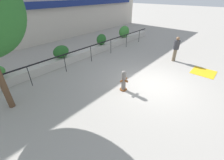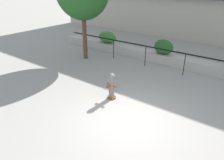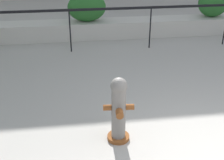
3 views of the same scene
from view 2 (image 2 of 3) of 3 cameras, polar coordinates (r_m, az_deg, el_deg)
name	(u,v)px [view 2 (image 2 of 3)]	position (r m, az deg, el deg)	size (l,w,h in m)	color
ground_plane	(129,123)	(7.46, 4.47, -11.02)	(120.00, 120.00, 0.00)	#9E9991
planter_wall_low	(191,64)	(12.30, 19.90, 3.87)	(18.00, 0.70, 0.50)	#B7B2A8
fence_railing_segment	(186,56)	(11.05, 18.65, 5.99)	(15.00, 0.05, 1.15)	black
hedge_bush_0	(107,37)	(14.61, -1.27, 11.15)	(1.33, 0.70, 0.75)	#387F33
hedge_bush_1	(164,47)	(12.61, 13.32, 8.41)	(1.11, 0.63, 0.83)	#235B23
fire_hydrant	(111,86)	(8.56, -0.13, -1.52)	(0.48, 0.44, 1.08)	brown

